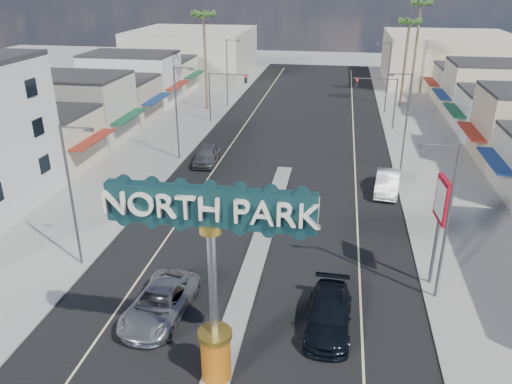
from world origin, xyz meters
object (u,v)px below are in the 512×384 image
(streetlight_r_mid, at_px, (405,118))
(palm_right_mid, at_px, (409,26))
(traffic_signal_right, at_px, (380,93))
(car_parked_left, at_px, (207,154))
(suv_left, at_px, (160,303))
(streetlight_r_near, at_px, (445,216))
(palm_right_far, at_px, (421,9))
(car_parked_right, at_px, (387,183))
(streetlight_l_near, at_px, (73,190))
(bank_pylon_sign, at_px, (441,206))
(streetlight_l_mid, at_px, (178,109))
(palm_left_far, at_px, (204,20))
(suv_right, at_px, (329,314))
(gateway_sign, at_px, (212,265))
(streetlight_r_far, at_px, (387,74))
(traffic_signal_left, at_px, (224,88))
(streetlight_l_far, at_px, (228,70))

(streetlight_r_mid, bearing_deg, palm_right_mid, 84.36)
(traffic_signal_right, relative_size, car_parked_left, 1.18)
(suv_left, bearing_deg, traffic_signal_right, 75.30)
(streetlight_r_near, xyz_separation_m, palm_right_far, (4.57, 52.00, 7.32))
(traffic_signal_right, distance_m, car_parked_right, 19.39)
(traffic_signal_right, relative_size, streetlight_l_near, 0.67)
(traffic_signal_right, distance_m, bank_pylon_sign, 32.64)
(streetlight_l_mid, distance_m, palm_right_mid, 35.44)
(palm_left_far, distance_m, car_parked_left, 23.86)
(palm_left_far, bearing_deg, car_parked_right, -48.76)
(palm_right_far, xyz_separation_m, suv_right, (-10.20, -55.56, -11.59))
(gateway_sign, bearing_deg, car_parked_left, 105.47)
(gateway_sign, xyz_separation_m, suv_left, (-3.98, 3.96, -5.10))
(palm_right_far, xyz_separation_m, bank_pylon_sign, (-4.51, -50.61, -7.35))
(car_parked_right, bearing_deg, bank_pylon_sign, -76.83)
(palm_right_mid, distance_m, car_parked_left, 35.05)
(palm_right_far, bearing_deg, gateway_sign, -104.03)
(car_parked_left, bearing_deg, streetlight_r_far, 50.08)
(streetlight_l_mid, height_order, car_parked_left, streetlight_l_mid)
(gateway_sign, distance_m, car_parked_right, 25.14)
(palm_left_far, distance_m, suv_left, 46.23)
(streetlight_l_mid, xyz_separation_m, suv_left, (6.45, -24.07, -4.24))
(traffic_signal_left, xyz_separation_m, car_parked_left, (1.61, -14.65, -3.41))
(streetlight_r_far, bearing_deg, streetlight_l_far, 180.00)
(streetlight_r_near, height_order, streetlight_r_far, same)
(suv_right, distance_m, car_parked_right, 18.93)
(palm_right_far, height_order, suv_right, palm_right_far)
(streetlight_l_near, xyz_separation_m, streetlight_r_near, (20.87, 0.00, 0.00))
(gateway_sign, bearing_deg, palm_left_far, 105.15)
(streetlight_r_mid, relative_size, palm_left_far, 0.69)
(suv_left, bearing_deg, palm_left_far, 105.95)
(suv_left, bearing_deg, gateway_sign, -40.40)
(gateway_sign, distance_m, traffic_signal_left, 43.04)
(gateway_sign, xyz_separation_m, bank_pylon_sign, (10.49, 9.41, -0.89))
(gateway_sign, height_order, streetlight_l_near, gateway_sign)
(streetlight_r_mid, relative_size, suv_left, 1.52)
(gateway_sign, relative_size, bank_pylon_sign, 1.41)
(palm_right_far, bearing_deg, palm_right_mid, -108.43)
(streetlight_l_far, relative_size, car_parked_right, 1.71)
(traffic_signal_left, relative_size, traffic_signal_right, 1.00)
(streetlight_l_near, distance_m, streetlight_r_mid, 28.90)
(car_parked_left, bearing_deg, palm_right_mid, 50.89)
(suv_right, bearing_deg, traffic_signal_left, 112.21)
(palm_right_mid, xyz_separation_m, suv_left, (-16.98, -50.07, -9.78))
(streetlight_r_near, bearing_deg, suv_left, -164.25)
(traffic_signal_right, height_order, suv_left, traffic_signal_right)
(traffic_signal_left, height_order, streetlight_l_mid, streetlight_l_mid)
(traffic_signal_right, xyz_separation_m, streetlight_r_mid, (1.25, -13.99, 0.79))
(palm_right_mid, xyz_separation_m, palm_right_far, (2.00, 6.00, 1.78))
(palm_right_far, bearing_deg, streetlight_l_mid, -128.48)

